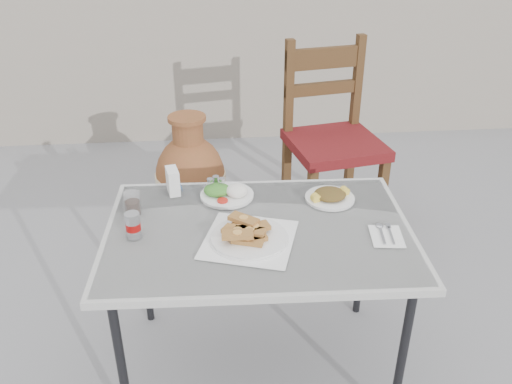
{
  "coord_description": "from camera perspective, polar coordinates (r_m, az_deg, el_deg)",
  "views": [
    {
      "loc": [
        -0.33,
        -1.62,
        1.72
      ],
      "look_at": [
        -0.18,
        0.05,
        0.79
      ],
      "focal_mm": 38.0,
      "sensor_mm": 36.0,
      "label": 1
    }
  ],
  "objects": [
    {
      "name": "ground",
      "position": [
        2.39,
        4.58,
        -17.19
      ],
      "size": [
        80.0,
        80.0,
        0.0
      ],
      "primitive_type": "plane",
      "color": "slate",
      "rests_on": "ground"
    },
    {
      "name": "cafe_table",
      "position": [
        1.96,
        0.29,
        -4.99
      ],
      "size": [
        1.12,
        0.78,
        0.67
      ],
      "rotation": [
        0.0,
        0.0,
        -0.03
      ],
      "color": "black",
      "rests_on": "ground"
    },
    {
      "name": "pide_plate",
      "position": [
        1.86,
        -0.74,
        -4.34
      ],
      "size": [
        0.38,
        0.38,
        0.06
      ],
      "rotation": [
        0.0,
        0.0,
        -0.3
      ],
      "color": "white",
      "rests_on": "cafe_table"
    },
    {
      "name": "salad_rice_plate",
      "position": [
        2.13,
        -3.15,
        -0.03
      ],
      "size": [
        0.21,
        0.21,
        0.05
      ],
      "color": "white",
      "rests_on": "cafe_table"
    },
    {
      "name": "salad_chopped_plate",
      "position": [
        2.13,
        7.78,
        -0.39
      ],
      "size": [
        0.19,
        0.19,
        0.04
      ],
      "color": "white",
      "rests_on": "cafe_table"
    },
    {
      "name": "soda_can",
      "position": [
        1.91,
        -12.81,
        -3.43
      ],
      "size": [
        0.05,
        0.05,
        0.09
      ],
      "color": "silver",
      "rests_on": "cafe_table"
    },
    {
      "name": "cola_glass",
      "position": [
        2.05,
        -12.87,
        -1.33
      ],
      "size": [
        0.06,
        0.06,
        0.09
      ],
      "color": "white",
      "rests_on": "cafe_table"
    },
    {
      "name": "napkin_holder",
      "position": [
        2.17,
        -8.74,
        1.15
      ],
      "size": [
        0.07,
        0.09,
        0.1
      ],
      "rotation": [
        0.0,
        0.0,
        0.22
      ],
      "color": "white",
      "rests_on": "cafe_table"
    },
    {
      "name": "condiment_caddy",
      "position": [
        2.17,
        -4.21,
        0.57
      ],
      "size": [
        0.11,
        0.09,
        0.07
      ],
      "rotation": [
        0.0,
        0.0,
        0.18
      ],
      "color": "#B2B3B9",
      "rests_on": "cafe_table"
    },
    {
      "name": "cutlery_napkin",
      "position": [
        1.95,
        13.48,
        -4.34
      ],
      "size": [
        0.13,
        0.16,
        0.01
      ],
      "rotation": [
        0.0,
        0.0,
        -0.12
      ],
      "color": "white",
      "rests_on": "cafe_table"
    },
    {
      "name": "chair",
      "position": [
        2.99,
        7.98,
        5.63
      ],
      "size": [
        0.55,
        0.55,
        1.06
      ],
      "rotation": [
        0.0,
        0.0,
        0.19
      ],
      "color": "#37200F",
      "rests_on": "ground"
    },
    {
      "name": "terracotta_urn",
      "position": [
        3.05,
        -6.89,
        1.47
      ],
      "size": [
        0.39,
        0.39,
        0.69
      ],
      "color": "brown",
      "rests_on": "ground"
    },
    {
      "name": "back_wall",
      "position": [
        4.29,
        -0.58,
        13.82
      ],
      "size": [
        6.0,
        0.25,
        1.2
      ],
      "primitive_type": "cube",
      "color": "gray",
      "rests_on": "ground"
    }
  ]
}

